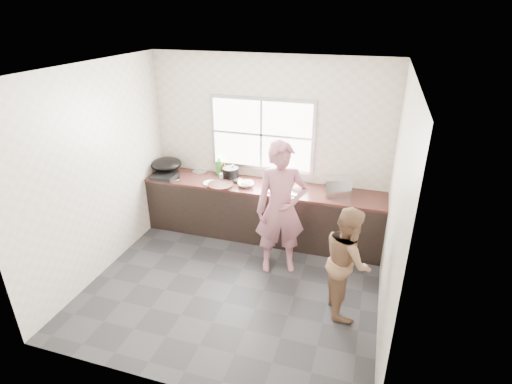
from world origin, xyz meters
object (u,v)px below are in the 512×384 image
(burner, at_px, (164,176))
(cutting_board, at_px, (221,185))
(bowl_crabs, at_px, (298,188))
(black_pot, at_px, (231,173))
(plate_food, at_px, (211,183))
(dish_rack, at_px, (337,186))
(bowl_held, at_px, (281,191))
(person_side, at_px, (347,261))
(bowl_mince, at_px, (246,184))
(pot_lid_right, at_px, (200,171))
(bottle_brown_short, at_px, (233,171))
(glass_jar, at_px, (222,176))
(wok, at_px, (166,164))
(pot_lid_left, at_px, (173,178))
(bottle_green, at_px, (219,165))
(woman, at_px, (281,213))
(bottle_brown_tall, at_px, (224,168))

(burner, bearing_deg, cutting_board, -3.34)
(bowl_crabs, bearing_deg, burner, -175.40)
(black_pot, height_order, plate_food, black_pot)
(cutting_board, bearing_deg, dish_rack, 6.94)
(dish_rack, bearing_deg, bowl_held, 177.81)
(burner, bearing_deg, bowl_held, -0.99)
(person_side, xyz_separation_m, bowl_mince, (-1.61, 1.21, 0.23))
(pot_lid_right, bearing_deg, bottle_brown_short, -4.23)
(bowl_mince, xyz_separation_m, bowl_crabs, (0.76, 0.11, -0.00))
(person_side, relative_size, pot_lid_right, 5.46)
(black_pot, height_order, burner, black_pot)
(bowl_crabs, xyz_separation_m, bowl_held, (-0.21, -0.20, 0.00))
(person_side, xyz_separation_m, bowl_crabs, (-0.85, 1.32, 0.22))
(dish_rack, bearing_deg, bowl_crabs, 162.52)
(bowl_held, bearing_deg, bottle_brown_short, 156.65)
(glass_jar, relative_size, pot_lid_right, 0.39)
(person_side, distance_m, bowl_mince, 2.02)
(bowl_held, distance_m, burner, 1.87)
(person_side, xyz_separation_m, wok, (-2.98, 1.34, 0.35))
(bowl_held, bearing_deg, glass_jar, 167.20)
(bowl_mince, relative_size, pot_lid_left, 1.07)
(bottle_green, xyz_separation_m, glass_jar, (0.11, -0.19, -0.11))
(bottle_green, relative_size, burner, 0.90)
(woman, distance_m, plate_food, 1.35)
(person_side, distance_m, wok, 3.28)
(wok, bearing_deg, plate_food, -13.39)
(pot_lid_left, bearing_deg, cutting_board, -4.48)
(cutting_board, bearing_deg, person_side, -29.11)
(glass_jar, bearing_deg, bowl_mince, -17.40)
(cutting_board, relative_size, bottle_brown_tall, 1.77)
(bowl_mince, bearing_deg, burner, -177.53)
(person_side, distance_m, bowl_held, 1.55)
(bowl_mince, bearing_deg, bowl_crabs, 8.24)
(woman, xyz_separation_m, bottle_brown_tall, (-1.16, 0.97, 0.12))
(person_side, height_order, plate_food, person_side)
(bowl_crabs, xyz_separation_m, bottle_green, (-1.31, 0.22, 0.13))
(pot_lid_left, bearing_deg, black_pot, 16.36)
(bowl_crabs, distance_m, wok, 2.13)
(burner, bearing_deg, bottle_brown_short, 18.69)
(bottle_brown_short, distance_m, dish_rack, 1.64)
(cutting_board, distance_m, burner, 0.96)
(black_pot, bearing_deg, cutting_board, -97.50)
(wok, xyz_separation_m, dish_rack, (2.69, -0.04, -0.02))
(woman, distance_m, dish_rack, 0.98)
(bowl_crabs, relative_size, plate_food, 0.77)
(pot_lid_left, bearing_deg, glass_jar, 14.04)
(bottle_brown_short, bearing_deg, pot_lid_left, -159.10)
(bowl_held, relative_size, wok, 0.42)
(person_side, height_order, pot_lid_left, person_side)
(pot_lid_left, bearing_deg, woman, -17.65)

